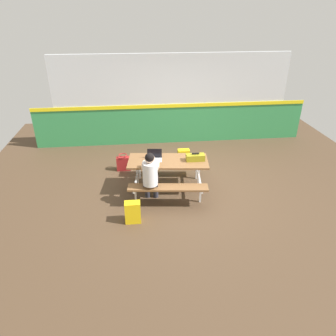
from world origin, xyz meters
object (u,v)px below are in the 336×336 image
object	(u,v)px
tote_bag_bright	(123,163)
satchel_spare	(133,212)
student_nearer	(150,174)
toolbox_grey	(195,157)
laptop_silver	(154,158)
picnic_table_main	(168,167)
backpack_dark	(183,157)

from	to	relation	value
tote_bag_bright	satchel_spare	size ratio (longest dim) A/B	0.98
student_nearer	tote_bag_bright	distance (m)	1.77
toolbox_grey	tote_bag_bright	world-z (taller)	toolbox_grey
tote_bag_bright	toolbox_grey	bearing A→B (deg)	-35.27
laptop_silver	student_nearer	bearing A→B (deg)	-102.09
student_nearer	laptop_silver	size ratio (longest dim) A/B	3.52
picnic_table_main	laptop_silver	world-z (taller)	laptop_silver
backpack_dark	picnic_table_main	bearing A→B (deg)	-114.31
toolbox_grey	laptop_silver	bearing A→B (deg)	171.20
laptop_silver	toolbox_grey	distance (m)	0.89
toolbox_grey	backpack_dark	size ratio (longest dim) A/B	0.91
student_nearer	backpack_dark	world-z (taller)	student_nearer
student_nearer	laptop_silver	bearing A→B (deg)	77.91
picnic_table_main	satchel_spare	distance (m)	1.41
tote_bag_bright	picnic_table_main	bearing A→B (deg)	-46.43
laptop_silver	satchel_spare	bearing A→B (deg)	-113.36
picnic_table_main	backpack_dark	bearing A→B (deg)	65.69
picnic_table_main	toolbox_grey	size ratio (longest dim) A/B	4.51
picnic_table_main	satchel_spare	bearing A→B (deg)	-125.77
tote_bag_bright	satchel_spare	world-z (taller)	satchel_spare
tote_bag_bright	laptop_silver	bearing A→B (deg)	-53.94
toolbox_grey	tote_bag_bright	bearing A→B (deg)	144.73
toolbox_grey	backpack_dark	world-z (taller)	toolbox_grey
satchel_spare	backpack_dark	bearing A→B (deg)	59.81
picnic_table_main	toolbox_grey	world-z (taller)	toolbox_grey
laptop_silver	satchel_spare	distance (m)	1.41
picnic_table_main	satchel_spare	size ratio (longest dim) A/B	4.10
laptop_silver	tote_bag_bright	bearing A→B (deg)	126.06
satchel_spare	laptop_silver	bearing A→B (deg)	66.64
laptop_silver	backpack_dark	world-z (taller)	laptop_silver
laptop_silver	tote_bag_bright	distance (m)	1.37
student_nearer	laptop_silver	world-z (taller)	student_nearer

